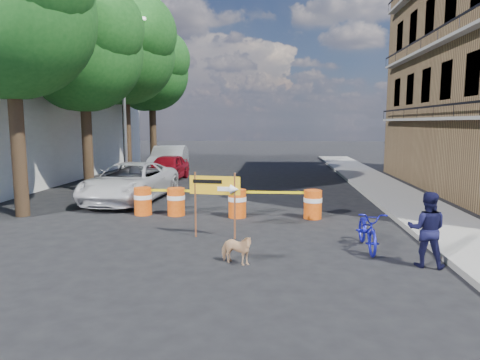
% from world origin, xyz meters
% --- Properties ---
extents(ground, '(120.00, 120.00, 0.00)m').
position_xyz_m(ground, '(0.00, 0.00, 0.00)').
color(ground, black).
rests_on(ground, ground).
extents(sidewalk_east, '(2.40, 40.00, 0.15)m').
position_xyz_m(sidewalk_east, '(6.20, 6.00, 0.07)').
color(sidewalk_east, gray).
rests_on(sidewalk_east, ground).
extents(tree_near, '(5.46, 5.20, 9.15)m').
position_xyz_m(tree_near, '(-6.73, 2.00, 6.36)').
color(tree_near, '#332316').
rests_on(tree_near, ground).
extents(tree_mid_a, '(5.25, 5.00, 8.68)m').
position_xyz_m(tree_mid_a, '(-6.74, 7.00, 6.01)').
color(tree_mid_a, '#332316').
rests_on(tree_mid_a, ground).
extents(tree_mid_b, '(5.67, 5.40, 9.62)m').
position_xyz_m(tree_mid_b, '(-6.73, 12.00, 6.71)').
color(tree_mid_b, '#332316').
rests_on(tree_mid_b, ground).
extents(tree_far, '(5.04, 4.80, 8.84)m').
position_xyz_m(tree_far, '(-6.74, 17.00, 6.22)').
color(tree_far, '#332316').
rests_on(tree_far, ground).
extents(streetlamp, '(1.25, 0.18, 8.00)m').
position_xyz_m(streetlamp, '(-5.93, 9.50, 4.38)').
color(streetlamp, gray).
rests_on(streetlamp, ground).
extents(barrel_far_left, '(0.58, 0.58, 0.90)m').
position_xyz_m(barrel_far_left, '(-2.97, 2.50, 0.47)').
color(barrel_far_left, '#D0430C').
rests_on(barrel_far_left, ground).
extents(barrel_mid_left, '(0.58, 0.58, 0.90)m').
position_xyz_m(barrel_mid_left, '(-1.86, 2.50, 0.47)').
color(barrel_mid_left, '#D0430C').
rests_on(barrel_mid_left, ground).
extents(barrel_mid_right, '(0.58, 0.58, 0.90)m').
position_xyz_m(barrel_mid_right, '(0.14, 2.37, 0.47)').
color(barrel_mid_right, '#D0430C').
rests_on(barrel_mid_right, ground).
extents(barrel_far_right, '(0.58, 0.58, 0.90)m').
position_xyz_m(barrel_far_right, '(2.52, 2.41, 0.47)').
color(barrel_far_right, '#D0430C').
rests_on(barrel_far_right, ground).
extents(detour_sign, '(1.34, 0.32, 1.73)m').
position_xyz_m(detour_sign, '(-0.05, -0.14, 1.26)').
color(detour_sign, '#592D19').
rests_on(detour_sign, ground).
extents(pedestrian, '(0.91, 0.80, 1.59)m').
position_xyz_m(pedestrian, '(4.50, -1.96, 0.79)').
color(pedestrian, black).
rests_on(pedestrian, ground).
extents(bicycle, '(0.64, 0.96, 1.83)m').
position_xyz_m(bicycle, '(3.54, -0.82, 0.91)').
color(bicycle, '#1516B2').
rests_on(bicycle, ground).
extents(dog, '(0.86, 0.62, 0.66)m').
position_xyz_m(dog, '(0.53, -2.18, 0.33)').
color(dog, '#DEB07F').
rests_on(dog, ground).
extents(suv_white, '(2.84, 5.45, 1.47)m').
position_xyz_m(suv_white, '(-4.22, 4.94, 0.73)').
color(suv_white, silver).
rests_on(suv_white, ground).
extents(sedan_red, '(1.79, 4.06, 1.36)m').
position_xyz_m(sedan_red, '(-4.28, 10.82, 0.68)').
color(sedan_red, maroon).
rests_on(sedan_red, ground).
extents(sedan_silver, '(2.28, 5.23, 1.67)m').
position_xyz_m(sedan_silver, '(-4.80, 13.29, 0.84)').
color(sedan_silver, '#B6B8BE').
rests_on(sedan_silver, ground).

